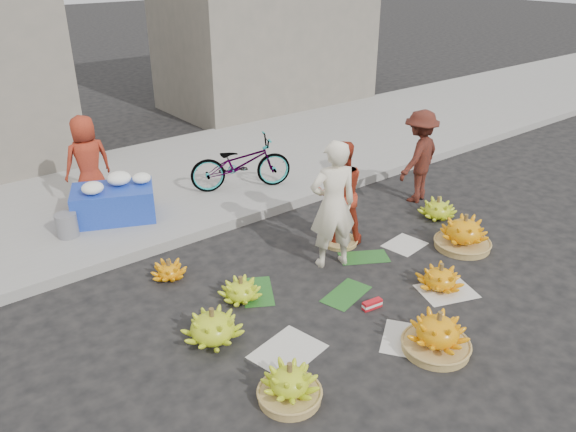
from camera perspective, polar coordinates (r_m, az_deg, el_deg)
ground at (r=6.98m, az=5.39°, el=-6.94°), size 80.00×80.00×0.00m
curb at (r=8.46m, az=-4.78°, el=-0.19°), size 40.00×0.25×0.15m
sidewalk at (r=10.15m, az=-11.39°, el=3.81°), size 40.00×4.00×0.12m
building_right at (r=14.76m, az=-2.30°, el=20.76°), size 5.00×3.00×5.00m
newspaper_scatter at (r=6.53m, az=10.25°, el=-9.81°), size 3.20×1.80×0.00m
banana_leaves at (r=7.05m, az=3.68°, el=-6.51°), size 2.00×1.00×0.00m
banana_bunch_0 at (r=6.01m, az=-7.68°, el=-11.02°), size 0.83×0.83×0.40m
banana_bunch_1 at (r=5.30m, az=0.16°, el=-16.74°), size 0.65×0.65×0.41m
banana_bunch_2 at (r=6.01m, az=14.93°, el=-11.49°), size 0.71×0.71×0.47m
banana_bunch_3 at (r=7.06m, az=15.20°, el=-6.04°), size 0.69×0.69×0.34m
banana_bunch_4 at (r=8.04m, az=17.43°, el=-1.66°), size 0.75×0.75×0.50m
banana_bunch_5 at (r=8.85m, az=14.97°, el=0.73°), size 0.65×0.65×0.35m
banana_bunch_6 at (r=6.63m, az=-4.80°, el=-7.49°), size 0.63×0.63×0.31m
banana_bunch_7 at (r=7.19m, az=-11.99°, el=-5.44°), size 0.42×0.42×0.26m
basket_spare at (r=7.88m, az=5.30°, el=-2.65°), size 0.53×0.53×0.05m
incense_stack at (r=6.57m, az=8.56°, el=-8.86°), size 0.25×0.11×0.10m
vendor_cream at (r=7.02m, az=4.59°, el=1.12°), size 0.72×0.59×1.69m
vendor_red at (r=7.65m, az=5.22°, el=2.36°), size 0.89×0.83×1.47m
man_striped at (r=9.19m, az=13.17°, el=5.91°), size 1.07×0.76×1.50m
flower_table at (r=8.60m, az=-17.25°, el=1.49°), size 1.34×1.12×0.67m
grey_bucket at (r=8.32m, az=-21.54°, el=-0.88°), size 0.29×0.29×0.33m
flower_vendor at (r=8.99m, az=-19.68°, el=5.19°), size 0.70×0.46×1.42m
bicycle at (r=9.25m, az=-4.82°, el=5.36°), size 1.18×1.75×0.87m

